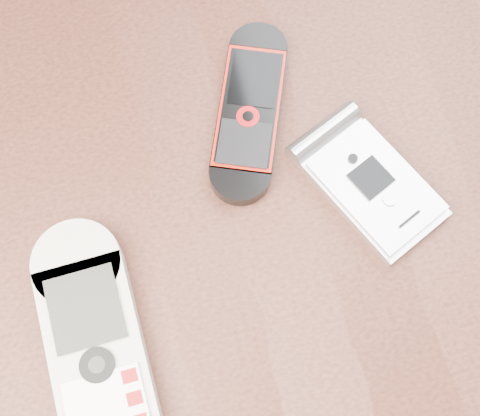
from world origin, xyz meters
name	(u,v)px	position (x,y,z in m)	size (l,w,h in m)	color
ground	(237,348)	(0.00, 0.00, 0.00)	(4.00, 4.00, 0.00)	#472B19
table	(234,254)	(0.00, 0.00, 0.64)	(1.20, 0.80, 0.75)	black
nokia_white	(98,356)	(-0.10, -0.07, 0.76)	(0.06, 0.18, 0.02)	silver
nokia_black_red	(249,110)	(0.03, 0.07, 0.76)	(0.04, 0.14, 0.01)	black
motorola_razr	(372,185)	(0.10, 0.00, 0.76)	(0.06, 0.11, 0.02)	silver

